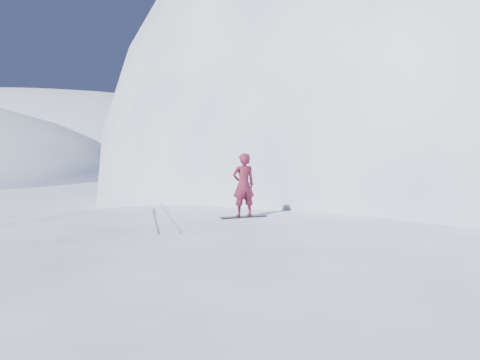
{
  "coord_description": "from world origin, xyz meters",
  "views": [
    {
      "loc": [
        -1.17,
        -10.8,
        4.68
      ],
      "look_at": [
        0.55,
        4.75,
        3.5
      ],
      "focal_mm": 35.0,
      "sensor_mm": 36.0,
      "label": 1
    }
  ],
  "objects": [
    {
      "name": "summit_peak",
      "position": [
        22.0,
        26.0,
        0.0
      ],
      "size": [
        60.0,
        56.0,
        56.0
      ],
      "primitive_type": "ellipsoid",
      "color": "white",
      "rests_on": "ground"
    },
    {
      "name": "ground",
      "position": [
        0.0,
        0.0,
        0.0
      ],
      "size": [
        400.0,
        400.0,
        0.0
      ],
      "primitive_type": "plane",
      "color": "white",
      "rests_on": "ground"
    },
    {
      "name": "board_tracks",
      "position": [
        -1.92,
        4.31,
        2.42
      ],
      "size": [
        1.84,
        5.97,
        0.04
      ],
      "color": "silver",
      "rests_on": "ground"
    },
    {
      "name": "wind_bumps",
      "position": [
        -0.56,
        2.12,
        0.0
      ],
      "size": [
        16.0,
        14.4,
        1.0
      ],
      "color": "white",
      "rests_on": "ground"
    },
    {
      "name": "snowboard",
      "position": [
        0.55,
        3.75,
        2.41
      ],
      "size": [
        1.54,
        0.64,
        0.03
      ],
      "primitive_type": "cube",
      "rotation": [
        0.0,
        0.0,
        0.24
      ],
      "color": "black",
      "rests_on": "near_ridge"
    },
    {
      "name": "far_ridge_c",
      "position": [
        -40.0,
        110.0,
        0.0
      ],
      "size": [
        140.0,
        90.0,
        36.0
      ],
      "primitive_type": "ellipsoid",
      "color": "white",
      "rests_on": "ground"
    },
    {
      "name": "peak_shoulder",
      "position": [
        10.0,
        20.0,
        0.0
      ],
      "size": [
        28.0,
        24.0,
        18.0
      ],
      "primitive_type": "ellipsoid",
      "color": "white",
      "rests_on": "ground"
    },
    {
      "name": "snowboarder",
      "position": [
        0.55,
        3.75,
        3.42
      ],
      "size": [
        0.82,
        0.64,
        2.0
      ],
      "primitive_type": "imported",
      "rotation": [
        0.0,
        0.0,
        3.38
      ],
      "color": "maroon",
      "rests_on": "snowboard"
    },
    {
      "name": "near_ridge",
      "position": [
        1.0,
        3.0,
        0.0
      ],
      "size": [
        36.0,
        28.0,
        4.8
      ],
      "primitive_type": "ellipsoid",
      "color": "white",
      "rests_on": "ground"
    }
  ]
}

